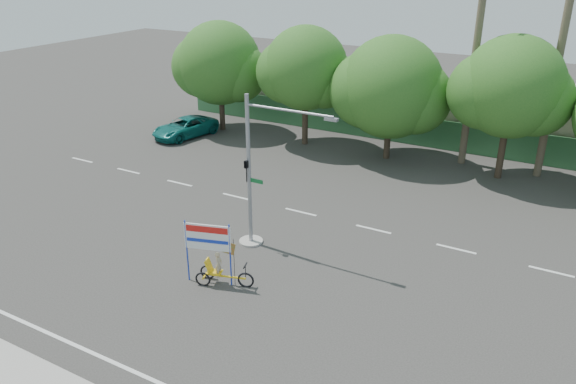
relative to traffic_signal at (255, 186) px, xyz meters
The scene contains 12 objects.
ground 5.40m from the traffic_signal, 61.13° to the right, with size 120.00×120.00×0.00m, color #33302D.
fence 17.76m from the traffic_signal, 82.85° to the left, with size 38.00×0.08×2.00m, color #336B3D.
building_left 23.38m from the traffic_signal, 109.52° to the left, with size 12.00×8.00×4.00m, color #C2B39A.
building_right 24.29m from the traffic_signal, 65.15° to the left, with size 14.00×8.00×3.60m, color #C2B39A.
tree_far_left 18.45m from the traffic_signal, 130.22° to the left, with size 7.14×6.00×7.96m.
tree_left 14.99m from the traffic_signal, 109.08° to the left, with size 6.66×5.60×8.07m.
tree_center 14.15m from the traffic_signal, 85.33° to the left, with size 7.62×6.40×7.85m.
tree_right 16.38m from the traffic_signal, 59.83° to the left, with size 6.90×5.80×8.36m.
palm_short 17.56m from the traffic_signal, 69.84° to the left, with size 3.73×3.79×14.45m.
traffic_signal is the anchor object (origin of this frame).
trike_billboard 4.04m from the traffic_signal, 84.55° to the right, with size 2.72×1.12×2.77m.
pickup_truck 17.40m from the traffic_signal, 139.46° to the left, with size 2.30×4.99×1.39m, color #0E645D.
Camera 1 is at (10.22, -15.24, 12.52)m, focal length 35.00 mm.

